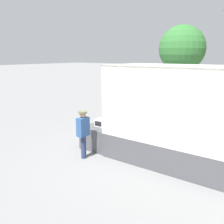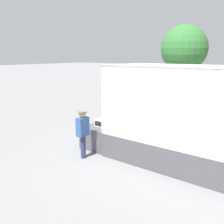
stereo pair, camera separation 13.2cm
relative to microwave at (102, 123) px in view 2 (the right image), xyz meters
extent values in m
plane|color=gray|center=(0.56, 0.49, -0.99)|extent=(160.00, 160.00, 0.00)
cube|color=#4C4C51|center=(3.11, 0.49, -0.57)|extent=(5.11, 2.37, 0.86)
cube|color=beige|center=(3.11, 1.65, 1.05)|extent=(5.11, 0.06, 2.38)
cube|color=beige|center=(3.11, -0.66, 1.05)|extent=(5.11, 0.06, 2.38)
cube|color=beige|center=(3.11, 0.49, 2.21)|extent=(5.11, 2.37, 0.06)
cylinder|color=yellow|center=(1.96, -0.24, 0.05)|extent=(0.30, 0.30, 0.38)
cube|color=#2D7F33|center=(4.11, 0.91, 0.03)|extent=(0.44, 0.32, 0.34)
cube|color=#4C4C51|center=(-0.03, 0.49, -0.57)|extent=(1.18, 2.25, 0.86)
cube|color=white|center=(0.00, 0.00, 0.00)|extent=(0.50, 0.35, 0.27)
cube|color=black|center=(-0.05, -0.18, 0.00)|extent=(0.32, 0.01, 0.19)
cube|color=black|center=(0.11, 1.04, 0.09)|extent=(0.56, 0.38, 0.45)
cylinder|color=slate|center=(0.33, 1.04, 0.11)|extent=(0.21, 0.21, 0.21)
cylinder|color=orange|center=(-0.22, 0.82, 0.17)|extent=(0.04, 0.04, 0.62)
cylinder|color=orange|center=(0.44, 0.82, 0.17)|extent=(0.04, 0.04, 0.62)
cylinder|color=orange|center=(-0.22, 1.26, 0.17)|extent=(0.04, 0.04, 0.62)
cylinder|color=orange|center=(0.44, 1.26, 0.17)|extent=(0.04, 0.04, 0.62)
cylinder|color=orange|center=(0.11, 0.82, 0.47)|extent=(0.66, 0.04, 0.04)
cylinder|color=orange|center=(0.11, 1.26, 0.47)|extent=(0.66, 0.04, 0.04)
cylinder|color=navy|center=(0.14, -1.21, -0.58)|extent=(0.18, 0.18, 0.82)
cube|color=#2D5189|center=(0.14, -1.21, 0.15)|extent=(0.24, 0.44, 0.65)
sphere|color=tan|center=(0.14, -1.21, 0.59)|extent=(0.23, 0.23, 0.23)
cylinder|color=#606B47|center=(0.14, -1.21, 0.67)|extent=(0.30, 0.30, 0.06)
cylinder|color=brown|center=(-1.25, 10.99, 0.25)|extent=(0.36, 0.36, 2.49)
sphere|color=#337033|center=(-1.25, 10.99, 3.02)|extent=(3.39, 3.39, 3.39)
camera|label=1|loc=(5.84, -7.24, 2.56)|focal=40.00mm
camera|label=2|loc=(5.94, -7.16, 2.56)|focal=40.00mm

